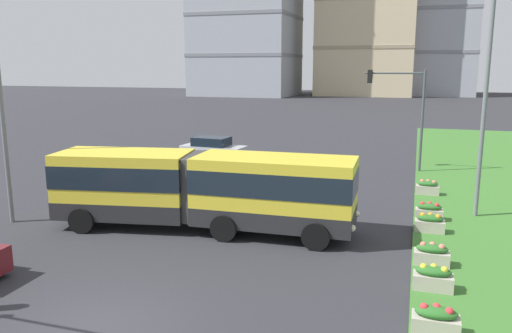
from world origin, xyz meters
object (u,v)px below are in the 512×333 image
object	(u,v)px
articulated_bus	(203,189)
streetlight_median	(486,93)
flower_planter_4	(429,211)
streetlight_left	(1,99)
car_silver_hatch	(213,149)
apartment_tower_westcentre	(369,4)
apartment_tower_centre	(443,12)
flower_planter_0	(436,320)
flower_planter_5	(428,187)
flower_planter_1	(433,278)
flower_planter_2	(432,254)
traffic_light_far_right	(404,103)
flower_planter_3	(430,223)

from	to	relation	value
articulated_bus	streetlight_median	world-z (taller)	streetlight_median
flower_planter_4	streetlight_left	world-z (taller)	streetlight_left
car_silver_hatch	flower_planter_4	world-z (taller)	car_silver_hatch
apartment_tower_westcentre	apartment_tower_centre	xyz separation A→B (m)	(15.70, 2.73, -1.94)
flower_planter_0	streetlight_left	size ratio (longest dim) A/B	0.12
flower_planter_5	apartment_tower_centre	size ratio (longest dim) A/B	0.03
apartment_tower_centre	flower_planter_1	bearing A→B (deg)	-91.75
flower_planter_0	apartment_tower_centre	xyz separation A→B (m)	(3.30, 110.50, 17.62)
flower_planter_2	articulated_bus	bearing A→B (deg)	171.39
traffic_light_far_right	flower_planter_5	bearing A→B (deg)	-75.55
articulated_bus	apartment_tower_westcentre	xyz separation A→B (m)	(-3.90, 101.97, 18.33)
streetlight_left	apartment_tower_westcentre	bearing A→B (deg)	87.76
flower_planter_4	apartment_tower_centre	distance (m)	102.41
flower_planter_1	streetlight_median	distance (m)	9.74
flower_planter_4	streetlight_left	bearing A→B (deg)	-161.97
flower_planter_2	apartment_tower_westcentre	size ratio (longest dim) A/B	0.03
traffic_light_far_right	flower_planter_0	bearing A→B (deg)	-85.66
flower_planter_0	flower_planter_4	bearing A→B (deg)	90.00
flower_planter_0	flower_planter_4	distance (m)	9.67
apartment_tower_westcentre	traffic_light_far_right	bearing A→B (deg)	-82.93
flower_planter_0	flower_planter_2	size ratio (longest dim) A/B	1.00
streetlight_left	traffic_light_far_right	bearing A→B (deg)	46.41
car_silver_hatch	apartment_tower_westcentre	size ratio (longest dim) A/B	0.11
flower_planter_4	apartment_tower_westcentre	bearing A→B (deg)	97.20
car_silver_hatch	traffic_light_far_right	distance (m)	12.94
car_silver_hatch	flower_planter_0	size ratio (longest dim) A/B	4.12
flower_planter_0	apartment_tower_westcentre	distance (m)	110.22
car_silver_hatch	flower_planter_1	distance (m)	22.44
articulated_bus	flower_planter_2	distance (m)	8.68
streetlight_median	apartment_tower_centre	distance (m)	100.51
flower_planter_1	flower_planter_5	world-z (taller)	same
flower_planter_4	traffic_light_far_right	bearing A→B (deg)	98.36
streetlight_median	flower_planter_4	bearing A→B (deg)	-148.80
flower_planter_0	flower_planter_3	bearing A→B (deg)	90.00
flower_planter_1	traffic_light_far_right	size ratio (longest dim) A/B	0.18
articulated_bus	traffic_light_far_right	bearing A→B (deg)	63.83
flower_planter_4	apartment_tower_westcentre	size ratio (longest dim) A/B	0.03
flower_planter_0	flower_planter_2	world-z (taller)	same
flower_planter_2	flower_planter_5	distance (m)	9.60
articulated_bus	flower_planter_4	distance (m)	9.42
streetlight_left	articulated_bus	bearing A→B (deg)	10.54
articulated_bus	flower_planter_1	bearing A→B (deg)	-20.69
flower_planter_3	flower_planter_4	xyz separation A→B (m)	(0.00, 1.69, 0.00)
flower_planter_3	streetlight_left	bearing A→B (deg)	-167.43
traffic_light_far_right	streetlight_median	world-z (taller)	streetlight_median
car_silver_hatch	flower_planter_3	bearing A→B (deg)	-40.95
articulated_bus	apartment_tower_westcentre	distance (m)	103.68
flower_planter_0	apartment_tower_westcentre	bearing A→B (deg)	96.56
car_silver_hatch	apartment_tower_westcentre	world-z (taller)	apartment_tower_westcentre
flower_planter_0	flower_planter_4	size ratio (longest dim) A/B	1.00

